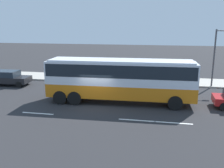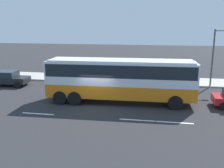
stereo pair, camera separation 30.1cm
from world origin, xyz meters
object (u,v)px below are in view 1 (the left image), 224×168
coach_bus (120,76)px  car_black_sedan (7,78)px  pedestrian_at_crossing (110,73)px  pedestrian_near_curb (164,72)px  street_lamp (216,53)px

coach_bus → car_black_sedan: size_ratio=2.44×
coach_bus → car_black_sedan: 13.34m
car_black_sedan → pedestrian_at_crossing: size_ratio=3.10×
pedestrian_near_curb → street_lamp: size_ratio=0.29×
street_lamp → car_black_sedan: bearing=-172.0°
street_lamp → pedestrian_near_curb: bearing=161.2°
car_black_sedan → pedestrian_near_curb: pedestrian_near_curb is taller
coach_bus → pedestrian_at_crossing: coach_bus is taller
pedestrian_at_crossing → street_lamp: size_ratio=0.28×
pedestrian_near_curb → pedestrian_at_crossing: (-5.89, -1.27, -0.06)m
coach_bus → street_lamp: street_lamp is taller
car_black_sedan → street_lamp: 21.64m
car_black_sedan → pedestrian_near_curb: (16.37, 4.64, 0.31)m
street_lamp → pedestrian_at_crossing: bearing=177.9°
coach_bus → pedestrian_at_crossing: bearing=105.7°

